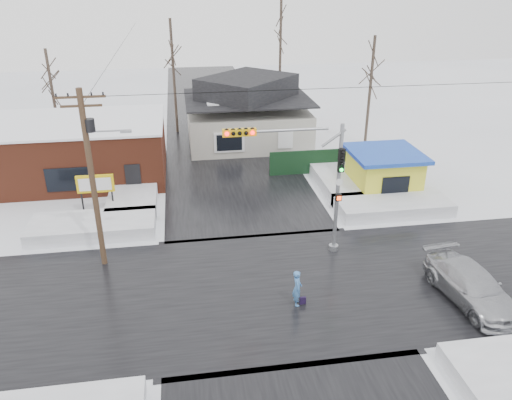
{
  "coord_description": "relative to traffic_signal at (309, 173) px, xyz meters",
  "views": [
    {
      "loc": [
        -3.69,
        -19.3,
        13.7
      ],
      "look_at": [
        -0.12,
        3.56,
        3.0
      ],
      "focal_mm": 35.0,
      "sensor_mm": 36.0,
      "label": 1
    }
  ],
  "objects": [
    {
      "name": "kiosk",
      "position": [
        7.07,
        7.03,
        -3.08
      ],
      "size": [
        4.6,
        4.6,
        2.88
      ],
      "color": "yellow",
      "rests_on": "ground"
    },
    {
      "name": "brick_building",
      "position": [
        -13.43,
        13.03,
        -2.46
      ],
      "size": [
        12.2,
        8.2,
        4.12
      ],
      "color": "maroon",
      "rests_on": "ground"
    },
    {
      "name": "shopping_bag",
      "position": [
        -1.21,
        -4.38,
        -4.36
      ],
      "size": [
        0.29,
        0.14,
        0.35
      ],
      "primitive_type": "cube",
      "rotation": [
        0.0,
        0.0,
        0.09
      ],
      "color": "black",
      "rests_on": "ground"
    },
    {
      "name": "snowbank_ne",
      "position": [
        6.57,
        4.03,
        -4.14
      ],
      "size": [
        7.0,
        3.0,
        0.8
      ],
      "primitive_type": "cube",
      "color": "white",
      "rests_on": "ground"
    },
    {
      "name": "ground",
      "position": [
        -2.43,
        -2.97,
        -4.54
      ],
      "size": [
        120.0,
        120.0,
        0.0
      ],
      "primitive_type": "plane",
      "color": "white",
      "rests_on": "ground"
    },
    {
      "name": "fence",
      "position": [
        4.07,
        11.03,
        -3.64
      ],
      "size": [
        8.0,
        0.12,
        1.8
      ],
      "primitive_type": "cube",
      "color": "black",
      "rests_on": "ground"
    },
    {
      "name": "car",
      "position": [
        6.35,
        -5.25,
        -3.76
      ],
      "size": [
        2.76,
        5.55,
        1.55
      ],
      "primitive_type": "imported",
      "rotation": [
        0.0,
        0.0,
        0.11
      ],
      "color": "#ABADB2",
      "rests_on": "ground"
    },
    {
      "name": "snowbank_nw",
      "position": [
        -11.43,
        4.03,
        -4.14
      ],
      "size": [
        7.0,
        3.0,
        0.8
      ],
      "primitive_type": "cube",
      "color": "white",
      "rests_on": "ground"
    },
    {
      "name": "tree_far_mid",
      "position": [
        3.57,
        25.03,
        5.0
      ],
      "size": [
        3.0,
        3.0,
        12.0
      ],
      "color": "#332821",
      "rests_on": "ground"
    },
    {
      "name": "road_ns",
      "position": [
        -2.43,
        -2.97,
        -4.53
      ],
      "size": [
        10.0,
        120.0,
        0.02
      ],
      "primitive_type": "cube",
      "color": "black",
      "rests_on": "ground"
    },
    {
      "name": "tree_far_left",
      "position": [
        -6.43,
        23.03,
        3.41
      ],
      "size": [
        3.0,
        3.0,
        10.0
      ],
      "color": "#332821",
      "rests_on": "ground"
    },
    {
      "name": "marquee_sign",
      "position": [
        -11.43,
        6.53,
        -2.62
      ],
      "size": [
        2.2,
        0.21,
        2.55
      ],
      "color": "black",
      "rests_on": "ground"
    },
    {
      "name": "tree_far_right",
      "position": [
        9.57,
        17.03,
        2.62
      ],
      "size": [
        3.0,
        3.0,
        9.0
      ],
      "color": "#332821",
      "rests_on": "ground"
    },
    {
      "name": "road_ew",
      "position": [
        -2.43,
        -2.97,
        -4.53
      ],
      "size": [
        120.0,
        10.0,
        0.02
      ],
      "primitive_type": "cube",
      "color": "black",
      "rests_on": "ground"
    },
    {
      "name": "house",
      "position": [
        -0.43,
        19.03,
        -1.92
      ],
      "size": [
        10.4,
        8.4,
        5.76
      ],
      "color": "beige",
      "rests_on": "ground"
    },
    {
      "name": "tree_far_west",
      "position": [
        -16.43,
        21.03,
        1.82
      ],
      "size": [
        3.0,
        3.0,
        8.0
      ],
      "color": "#332821",
      "rests_on": "ground"
    },
    {
      "name": "utility_pole",
      "position": [
        -10.36,
        0.53,
        0.57
      ],
      "size": [
        3.15,
        0.44,
        9.0
      ],
      "color": "#382619",
      "rests_on": "ground"
    },
    {
      "name": "snowbank_nside_w",
      "position": [
        -9.43,
        9.03,
        -4.14
      ],
      "size": [
        3.0,
        8.0,
        0.8
      ],
      "primitive_type": "cube",
      "color": "white",
      "rests_on": "ground"
    },
    {
      "name": "snowbank_nside_e",
      "position": [
        4.57,
        9.03,
        -4.14
      ],
      "size": [
        3.0,
        8.0,
        0.8
      ],
      "primitive_type": "cube",
      "color": "white",
      "rests_on": "ground"
    },
    {
      "name": "traffic_signal",
      "position": [
        0.0,
        0.0,
        0.0
      ],
      "size": [
        6.05,
        0.68,
        7.0
      ],
      "color": "gray",
      "rests_on": "ground"
    },
    {
      "name": "pedestrian",
      "position": [
        -1.48,
        -4.35,
        -3.67
      ],
      "size": [
        0.49,
        0.68,
        1.73
      ],
      "primitive_type": "imported",
      "rotation": [
        0.0,
        0.0,
        1.44
      ],
      "color": "#4075B5",
      "rests_on": "ground"
    }
  ]
}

